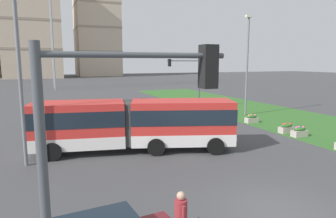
# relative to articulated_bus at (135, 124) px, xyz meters

# --- Properties ---
(ground_plane) EXTENTS (260.00, 260.00, 0.00)m
(ground_plane) POSITION_rel_articulated_bus_xyz_m (2.57, -9.06, -1.65)
(ground_plane) COLOR #424244
(grass_median) EXTENTS (10.00, 70.00, 0.08)m
(grass_median) POSITION_rel_articulated_bus_xyz_m (15.98, 0.94, -1.61)
(grass_median) COLOR #336628
(grass_median) RESTS_ON ground_plane
(articulated_bus) EXTENTS (11.96, 5.51, 3.00)m
(articulated_bus) POSITION_rel_articulated_bus_xyz_m (0.00, 0.00, 0.00)
(articulated_bus) COLOR red
(articulated_bus) RESTS_ON ground
(car_grey_wagon) EXTENTS (4.57, 2.40, 1.58)m
(car_grey_wagon) POSITION_rel_articulated_bus_xyz_m (-3.47, 13.05, -0.90)
(car_grey_wagon) COLOR slate
(car_grey_wagon) RESTS_ON ground
(pedestrian_crossing) EXTENTS (0.36, 0.58, 1.74)m
(pedestrian_crossing) POSITION_rel_articulated_bus_xyz_m (-1.52, -9.84, -0.65)
(pedestrian_crossing) COLOR #4C4238
(pedestrian_crossing) RESTS_ON ground
(flower_planter_2) EXTENTS (1.10, 0.56, 0.74)m
(flower_planter_2) POSITION_rel_articulated_bus_xyz_m (11.58, -1.32, -1.23)
(flower_planter_2) COLOR #B7AD9E
(flower_planter_2) RESTS_ON grass_median
(flower_planter_3) EXTENTS (1.10, 0.56, 0.74)m
(flower_planter_3) POSITION_rel_articulated_bus_xyz_m (11.58, -0.08, -1.23)
(flower_planter_3) COLOR #B7AD9E
(flower_planter_3) RESTS_ON grass_median
(flower_planter_4) EXTENTS (1.10, 0.56, 0.74)m
(flower_planter_4) POSITION_rel_articulated_bus_xyz_m (11.58, 4.01, -1.23)
(flower_planter_4) COLOR #B7AD9E
(flower_planter_4) RESTS_ON grass_median
(traffic_light_near_left) EXTENTS (3.30, 0.28, 5.58)m
(traffic_light_near_left) POSITION_rel_articulated_bus_xyz_m (-3.85, -12.06, 2.19)
(traffic_light_near_left) COLOR #474C51
(traffic_light_near_left) RESTS_ON ground
(traffic_light_far_right) EXTENTS (3.97, 0.28, 5.61)m
(traffic_light_far_right) POSITION_rel_articulated_bus_xyz_m (9.85, 12.94, 2.24)
(traffic_light_far_right) COLOR #474C51
(traffic_light_far_right) RESTS_ON ground
(streetlight_left) EXTENTS (0.70, 0.28, 8.94)m
(streetlight_left) POSITION_rel_articulated_bus_xyz_m (-5.93, -0.43, 3.26)
(streetlight_left) COLOR slate
(streetlight_left) RESTS_ON ground
(streetlight_median) EXTENTS (0.70, 0.28, 9.67)m
(streetlight_median) POSITION_rel_articulated_bus_xyz_m (13.48, 7.46, 3.63)
(streetlight_median) COLOR slate
(streetlight_median) RESTS_ON ground
(apartment_tower_westcentre) EXTENTS (18.04, 18.34, 36.13)m
(apartment_tower_westcentre) POSITION_rel_articulated_bus_xyz_m (-7.74, 95.95, 16.43)
(apartment_tower_westcentre) COLOR #C6B299
(apartment_tower_westcentre) RESTS_ON ground
(apartment_tower_centre) EXTENTS (15.88, 17.80, 35.09)m
(apartment_tower_centre) POSITION_rel_articulated_bus_xyz_m (15.07, 104.47, 15.91)
(apartment_tower_centre) COLOR #C6B299
(apartment_tower_centre) RESTS_ON ground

